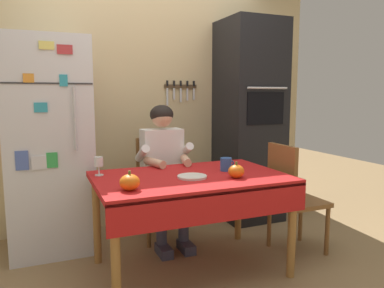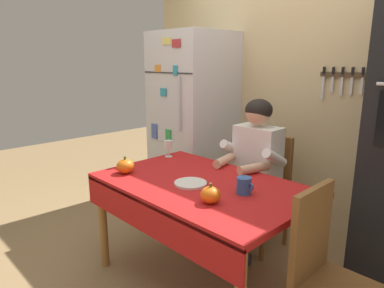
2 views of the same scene
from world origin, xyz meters
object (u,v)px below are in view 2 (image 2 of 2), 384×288
at_px(seated_person, 252,164).
at_px(serving_tray, 191,183).
at_px(dining_table, 199,195).
at_px(coffee_mug, 244,186).
at_px(pumpkin_medium, 125,166).
at_px(refrigerator, 193,124).
at_px(chair_right_side, 327,273).
at_px(wine_glass, 168,146).
at_px(chair_behind_person, 264,186).
at_px(pumpkin_large, 210,195).

bearing_deg(seated_person, serving_tray, -90.64).
bearing_deg(seated_person, dining_table, -88.89).
distance_m(seated_person, coffee_mug, 0.64).
bearing_deg(pumpkin_medium, refrigerator, 111.39).
height_order(chair_right_side, wine_glass, chair_right_side).
height_order(coffee_mug, serving_tray, coffee_mug).
bearing_deg(serving_tray, chair_behind_person, 89.50).
relative_size(wine_glass, pumpkin_medium, 1.09).
relative_size(chair_behind_person, wine_glass, 6.64).
relative_size(dining_table, seated_person, 1.12).
distance_m(chair_right_side, pumpkin_large, 0.71).
relative_size(chair_behind_person, chair_right_side, 1.00).
distance_m(dining_table, serving_tray, 0.11).
xyz_separation_m(pumpkin_large, pumpkin_medium, (-0.79, -0.05, 0.00)).
height_order(dining_table, chair_right_side, chair_right_side).
relative_size(refrigerator, dining_table, 1.29).
bearing_deg(wine_glass, chair_behind_person, 40.09).
distance_m(refrigerator, serving_tray, 1.33).
relative_size(chair_behind_person, pumpkin_medium, 7.23).
xyz_separation_m(dining_table, seated_person, (-0.01, 0.60, 0.08)).
height_order(dining_table, serving_tray, serving_tray).
bearing_deg(wine_glass, coffee_mug, -12.50).
bearing_deg(wine_glass, serving_tray, -28.61).
bearing_deg(pumpkin_medium, seated_person, 58.94).
height_order(pumpkin_large, serving_tray, pumpkin_large).
bearing_deg(refrigerator, serving_tray, -45.35).
xyz_separation_m(chair_right_side, pumpkin_large, (-0.63, -0.17, 0.28)).
distance_m(coffee_mug, pumpkin_large, 0.25).
height_order(seated_person, pumpkin_large, seated_person).
bearing_deg(dining_table, pumpkin_medium, -155.87).
xyz_separation_m(seated_person, wine_glass, (-0.62, -0.33, 0.10)).
bearing_deg(coffee_mug, chair_behind_person, 114.51).
relative_size(dining_table, serving_tray, 6.55).
height_order(dining_table, wine_glass, wine_glass).
height_order(refrigerator, dining_table, refrigerator).
bearing_deg(coffee_mug, pumpkin_medium, -160.67).
bearing_deg(serving_tray, dining_table, 72.13).
bearing_deg(seated_person, chair_behind_person, 90.00).
height_order(wine_glass, pumpkin_large, wine_glass).
distance_m(dining_table, chair_right_side, 0.91).
bearing_deg(chair_right_side, wine_glass, 169.47).
bearing_deg(chair_right_side, pumpkin_large, -164.59).
relative_size(seated_person, coffee_mug, 10.58).
bearing_deg(chair_behind_person, refrigerator, 174.50).
bearing_deg(seated_person, wine_glass, -151.82).
xyz_separation_m(refrigerator, wine_glass, (0.32, -0.61, -0.06)).
distance_m(chair_behind_person, serving_tray, 0.88).
bearing_deg(serving_tray, wine_glass, 151.39).
relative_size(seated_person, serving_tray, 5.82).
bearing_deg(serving_tray, pumpkin_medium, -160.94).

